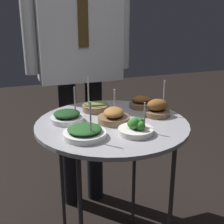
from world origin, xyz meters
The scene contains 9 objects.
serving_cart centered at (0.00, 0.00, 0.71)m, with size 0.70×0.70×0.77m.
bowl_asparagus_front_right centered at (-0.02, 0.19, 0.79)m, with size 0.13×0.13×0.17m.
bowl_roast_far_rim centered at (0.01, 0.00, 0.80)m, with size 0.15×0.15×0.14m.
bowl_broccoli_mid_right centered at (0.05, -0.16, 0.79)m, with size 0.15×0.15×0.13m.
bowl_spinach_front_left centered at (-0.19, 0.08, 0.79)m, with size 0.15×0.15×0.16m.
bowl_spinach_front_center centered at (-0.16, -0.12, 0.79)m, with size 0.18×0.18×0.16m.
bowl_roast_back_left centered at (0.24, 0.02, 0.80)m, with size 0.13×0.13×0.17m.
bowl_roast_center centered at (0.22, 0.16, 0.79)m, with size 0.12×0.12×0.06m.
waiter_figure centered at (-0.01, 0.56, 1.09)m, with size 0.64×0.24×1.72m.
Camera 1 is at (-0.44, -1.26, 1.28)m, focal length 50.00 mm.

